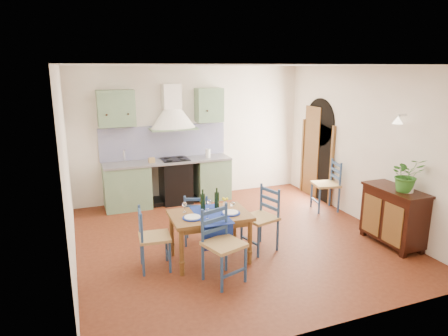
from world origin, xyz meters
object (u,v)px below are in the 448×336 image
Objects in this scene: dining_table at (210,219)px; chair_near at (222,244)px; sideboard at (393,214)px; potted_plant at (407,175)px.

chair_near is at bearing -93.90° from dining_table.
dining_table is 1.16× the size of chair_near.
potted_plant is (0.01, -0.16, 0.69)m from sideboard.
potted_plant reaches higher than dining_table.
chair_near is at bearing -178.65° from sideboard.
dining_table reaches higher than sideboard.
chair_near is 2.93m from sideboard.
potted_plant is (2.94, -0.09, 0.68)m from chair_near.
dining_table is at bearing 169.57° from sideboard.
dining_table is 3.04m from potted_plant.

